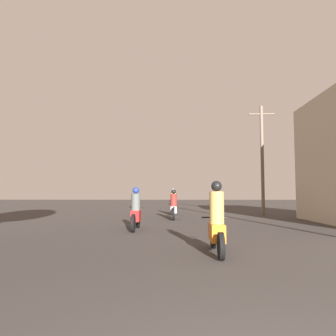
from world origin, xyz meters
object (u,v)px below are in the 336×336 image
(motorcycle_yellow, at_px, (173,204))
(motorcycle_orange, at_px, (217,225))
(motorcycle_red, at_px, (136,213))
(motorcycle_silver, at_px, (174,207))
(utility_pole_far, at_px, (262,157))

(motorcycle_yellow, bearing_deg, motorcycle_orange, -90.45)
(motorcycle_yellow, bearing_deg, motorcycle_red, -104.21)
(motorcycle_silver, relative_size, utility_pole_far, 0.29)
(utility_pole_far, bearing_deg, motorcycle_yellow, 178.93)
(motorcycle_orange, distance_m, motorcycle_red, 5.18)
(motorcycle_red, bearing_deg, motorcycle_yellow, 77.60)
(motorcycle_orange, relative_size, motorcycle_silver, 1.00)
(utility_pole_far, bearing_deg, motorcycle_silver, -148.04)
(motorcycle_red, xyz_separation_m, motorcycle_silver, (1.35, 4.77, -0.02))
(motorcycle_silver, bearing_deg, motorcycle_yellow, 96.80)
(motorcycle_red, relative_size, motorcycle_silver, 1.06)
(motorcycle_orange, xyz_separation_m, utility_pole_far, (4.42, 12.78, 2.88))
(utility_pole_far, bearing_deg, motorcycle_red, -129.77)
(motorcycle_orange, distance_m, utility_pole_far, 13.83)
(motorcycle_red, distance_m, utility_pole_far, 11.02)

